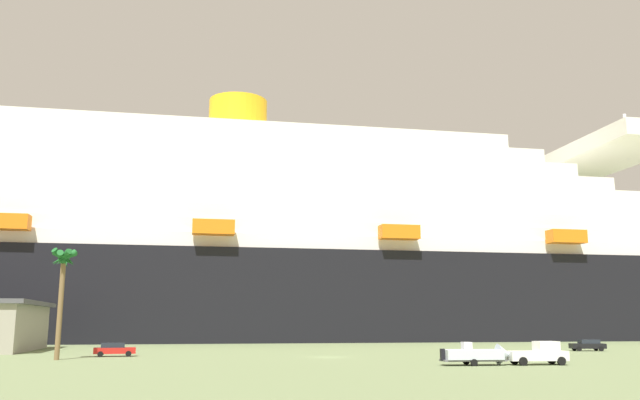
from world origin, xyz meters
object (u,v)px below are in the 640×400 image
parked_car_red_hatchback (114,349)px  parked_car_black_coupe (588,345)px  cruise_ship (365,259)px  pickup_truck (539,354)px  small_boat_on_trailer (480,355)px  palm_tree (63,269)px

parked_car_red_hatchback → parked_car_black_coupe: (63.87, 4.50, -0.00)m
cruise_ship → pickup_truck: (-4.00, -86.15, -17.07)m
cruise_ship → small_boat_on_trailer: size_ratio=33.62×
parked_car_red_hatchback → pickup_truck: bearing=-28.6°
pickup_truck → parked_car_black_coupe: 35.03m
small_boat_on_trailer → parked_car_black_coupe: small_boat_on_trailer is taller
palm_tree → parked_car_black_coupe: size_ratio=2.45×
pickup_truck → palm_tree: size_ratio=0.47×
pickup_truck → palm_tree: palm_tree is taller
pickup_truck → small_boat_on_trailer: (-5.78, 0.32, -0.08)m
pickup_truck → parked_car_red_hatchback: size_ratio=1.15×
small_boat_on_trailer → palm_tree: bearing=158.8°
cruise_ship → small_boat_on_trailer: 88.07m
pickup_truck → parked_car_red_hatchback: bearing=151.4°
palm_tree → parked_car_black_coupe: palm_tree is taller
small_boat_on_trailer → parked_car_red_hatchback: size_ratio=1.53×
cruise_ship → palm_tree: 86.90m
cruise_ship → small_boat_on_trailer: bearing=-96.5°
cruise_ship → parked_car_red_hatchback: (-45.98, -63.29, -17.28)m
pickup_truck → parked_car_black_coupe: size_ratio=1.16×
cruise_ship → palm_tree: size_ratio=21.11×
small_boat_on_trailer → parked_car_black_coupe: bearing=44.3°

